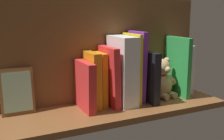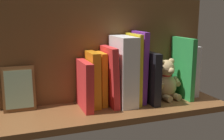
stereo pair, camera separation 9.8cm
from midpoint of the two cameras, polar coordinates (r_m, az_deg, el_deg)
ground_plane at (r=102.46cm, az=2.78°, el=-8.15°), size 85.77×26.00×2.20cm
shelf_back_panel at (r=107.32cm, az=0.67°, el=4.04°), size 85.77×1.50×38.75cm
book_0 at (r=120.70cm, az=17.87°, el=-0.08°), size 2.71×10.65×20.43cm
book_1 at (r=118.18cm, az=17.12°, el=0.26°), size 1.62×12.41×22.60cm
book_2 at (r=115.71cm, az=16.59°, el=0.41°), size 1.90×14.87×23.98cm
teddy_bear at (r=113.40cm, az=13.43°, el=-2.23°), size 12.77×11.08×15.91cm
book_3 at (r=107.37cm, az=10.02°, el=-1.42°), size 2.82×15.96×19.28cm
book_4 at (r=106.73cm, az=8.12°, el=0.61°), size 2.73×12.15×26.76cm
book_5 at (r=105.13cm, az=7.11°, el=0.27°), size 1.36×13.44×26.01cm
dictionary_thick_white at (r=102.50cm, az=5.08°, el=-0.19°), size 6.25×14.96×25.27cm
book_6 at (r=101.35cm, az=2.39°, el=-1.34°), size 3.13×14.22×21.73cm
book_7 at (r=102.38cm, az=0.45°, el=-1.81°), size 2.09×10.20×19.51cm
book_8 at (r=100.72cm, az=-1.17°, el=-1.93°), size 3.00×11.43×19.89cm
book_9 at (r=98.29cm, az=-2.80°, el=-3.13°), size 2.98×15.11×17.10cm
picture_frame_leaning at (r=99.90cm, az=-15.85°, el=-3.79°), size 10.95×3.66×15.70cm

